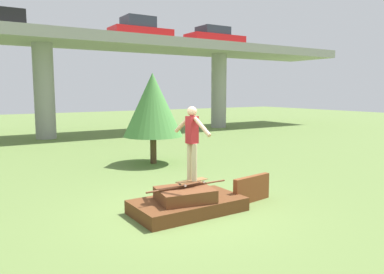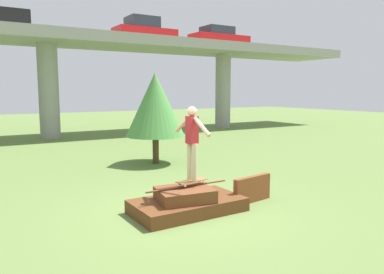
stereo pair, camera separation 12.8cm
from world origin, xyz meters
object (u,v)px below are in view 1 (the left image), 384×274
skater (192,138)px  car_on_overpass_left (215,38)px  skateboard (192,181)px  car_on_overpass_mid (140,31)px  tree_behind_left (153,105)px

skater → car_on_overpass_left: car_on_overpass_left is taller
skateboard → car_on_overpass_mid: (5.86, 15.42, 5.79)m
skateboard → skater: 0.98m
skateboard → skater: (-0.00, -0.00, 0.98)m
skater → car_on_overpass_mid: (5.86, 15.42, 4.81)m
skater → tree_behind_left: bearing=72.2°
skateboard → tree_behind_left: size_ratio=0.23×
skater → skateboard: bearing=14.0°
car_on_overpass_mid → car_on_overpass_left: bearing=-1.9°
skateboard → tree_behind_left: 5.93m
skateboard → car_on_overpass_left: (11.55, 15.23, 5.74)m
skateboard → car_on_overpass_mid: size_ratio=0.20×
car_on_overpass_left → tree_behind_left: bearing=-135.1°
car_on_overpass_left → car_on_overpass_mid: car_on_overpass_mid is taller
skateboard → car_on_overpass_left: 19.96m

